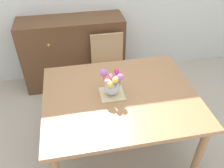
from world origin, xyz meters
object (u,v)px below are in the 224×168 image
Objects in this scene: chair_far at (109,64)px; dresser at (74,53)px; flower_vase at (112,83)px; dining_table at (120,102)px.

dresser reaches higher than chair_far.
flower_vase is at bearing 81.76° from chair_far.
dining_table is 0.94m from chair_far.
chair_far is at bearing -43.80° from dresser.
dresser is 1.40m from flower_vase.
chair_far is 0.59m from dresser.
dining_table is 1.02× the size of dresser.
flower_vase is at bearing 166.06° from dining_table.
dresser is at bearing -43.80° from chair_far.
flower_vase reaches higher than dining_table.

